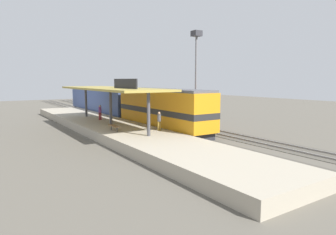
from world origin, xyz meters
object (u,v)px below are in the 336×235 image
locomotive (162,110)px  passenger_carriage_single (100,101)px  person_walking (159,120)px  freight_car (156,106)px  platform_bench (114,126)px  light_mast (196,57)px  person_waiting (100,112)px

locomotive → passenger_carriage_single: 18.00m
person_walking → freight_car: bearing=60.5°
platform_bench → freight_car: size_ratio=0.14×
platform_bench → locomotive: locomotive is taller
platform_bench → passenger_carriage_single: size_ratio=0.08×
light_mast → person_waiting: bearing=168.3°
person_walking → locomotive: bearing=53.9°
light_mast → person_walking: 14.33m
freight_car → light_mast: light_mast is taller
locomotive → person_waiting: (-4.31, 6.71, -0.56)m
freight_car → person_walking: freight_car is taller
passenger_carriage_single → person_waiting: passenger_carriage_single is taller
platform_bench → locomotive: 6.24m
locomotive → freight_car: 10.19m
passenger_carriage_single → person_walking: passenger_carriage_single is taller
platform_bench → locomotive: bearing=12.5°
locomotive → passenger_carriage_single: (0.00, 18.00, -0.10)m
light_mast → person_walking: light_mast is taller
passenger_carriage_single → person_waiting: bearing=-110.9°
locomotive → light_mast: 10.69m
platform_bench → person_waiting: bearing=78.2°
passenger_carriage_single → locomotive: bearing=-90.0°
freight_car → light_mast: size_ratio=1.03×
passenger_carriage_single → freight_car: bearing=-62.7°
light_mast → freight_car: bearing=123.2°
locomotive → passenger_carriage_single: size_ratio=0.72×
person_waiting → person_walking: 10.25m
light_mast → person_waiting: size_ratio=6.84×
platform_bench → passenger_carriage_single: 20.26m
locomotive → light_mast: light_mast is taller
light_mast → person_waiting: (-12.11, 2.51, -6.54)m
platform_bench → person_walking: (3.54, -2.04, 0.51)m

